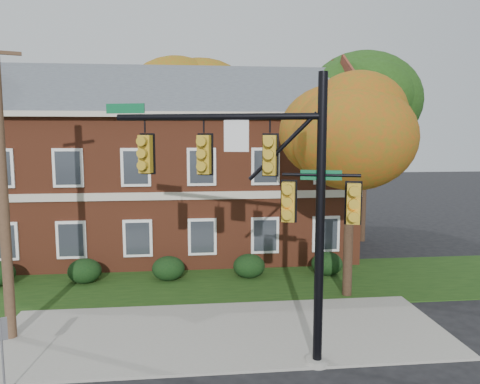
{
  "coord_description": "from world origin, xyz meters",
  "views": [
    {
      "loc": [
        -1.03,
        -13.04,
        6.29
      ],
      "look_at": [
        0.7,
        3.0,
        4.26
      ],
      "focal_mm": 35.0,
      "sensor_mm": 36.0,
      "label": 1
    }
  ],
  "objects": [
    {
      "name": "ground",
      "position": [
        0.0,
        0.0,
        0.0
      ],
      "size": [
        120.0,
        120.0,
        0.0
      ],
      "primitive_type": "plane",
      "color": "black",
      "rests_on": "ground"
    },
    {
      "name": "sidewalk",
      "position": [
        0.0,
        1.0,
        0.04
      ],
      "size": [
        14.0,
        5.0,
        0.08
      ],
      "primitive_type": "cube",
      "color": "gray",
      "rests_on": "ground"
    },
    {
      "name": "grass_strip",
      "position": [
        0.0,
        6.0,
        0.02
      ],
      "size": [
        30.0,
        6.0,
        0.04
      ],
      "primitive_type": "cube",
      "color": "#193811",
      "rests_on": "ground"
    },
    {
      "name": "apartment_building",
      "position": [
        -2.0,
        11.95,
        4.99
      ],
      "size": [
        18.8,
        8.8,
        9.74
      ],
      "color": "brown",
      "rests_on": "ground"
    },
    {
      "name": "hedge_left",
      "position": [
        -5.5,
        6.7,
        0.53
      ],
      "size": [
        1.4,
        1.26,
        1.05
      ],
      "primitive_type": "ellipsoid",
      "color": "black",
      "rests_on": "ground"
    },
    {
      "name": "hedge_center",
      "position": [
        -2.0,
        6.7,
        0.53
      ],
      "size": [
        1.4,
        1.26,
        1.05
      ],
      "primitive_type": "ellipsoid",
      "color": "black",
      "rests_on": "ground"
    },
    {
      "name": "hedge_right",
      "position": [
        1.5,
        6.7,
        0.53
      ],
      "size": [
        1.4,
        1.26,
        1.05
      ],
      "primitive_type": "ellipsoid",
      "color": "black",
      "rests_on": "ground"
    },
    {
      "name": "hedge_far_right",
      "position": [
        5.0,
        6.7,
        0.53
      ],
      "size": [
        1.4,
        1.26,
        1.05
      ],
      "primitive_type": "ellipsoid",
      "color": "black",
      "rests_on": "ground"
    },
    {
      "name": "tree_near_right",
      "position": [
        5.22,
        3.87,
        6.67
      ],
      "size": [
        4.5,
        4.25,
        8.58
      ],
      "color": "black",
      "rests_on": "ground"
    },
    {
      "name": "tree_right_rear",
      "position": [
        9.31,
        12.81,
        8.12
      ],
      "size": [
        6.3,
        5.95,
        10.62
      ],
      "color": "black",
      "rests_on": "ground"
    },
    {
      "name": "tree_far_rear",
      "position": [
        -0.66,
        19.79,
        8.84
      ],
      "size": [
        6.84,
        6.46,
        11.52
      ],
      "color": "black",
      "rests_on": "ground"
    },
    {
      "name": "traffic_signal",
      "position": [
        1.02,
        -0.82,
        4.87
      ],
      "size": [
        6.78,
        2.25,
        7.85
      ],
      "rotation": [
        0.0,
        0.0,
        -0.3
      ],
      "color": "gray",
      "rests_on": "ground"
    },
    {
      "name": "utility_pole",
      "position": [
        -6.54,
        1.33,
        4.72
      ],
      "size": [
        1.4,
        0.59,
        9.32
      ],
      "rotation": [
        0.0,
        0.0,
        0.35
      ],
      "color": "#473321",
      "rests_on": "ground"
    },
    {
      "name": "sign_post",
      "position": [
        -5.5,
        -2.0,
        1.35
      ],
      "size": [
        0.28,
        0.15,
        1.99
      ],
      "rotation": [
        0.0,
        0.0,
        0.42
      ],
      "color": "slate",
      "rests_on": "ground"
    }
  ]
}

